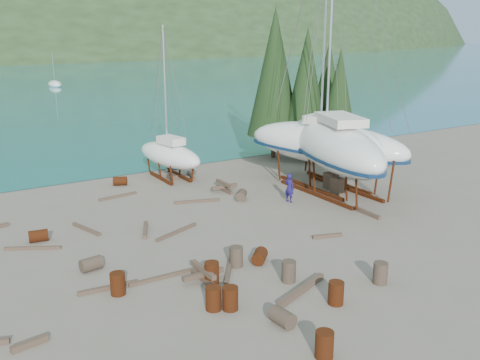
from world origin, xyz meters
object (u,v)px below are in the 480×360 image
large_sailboat_far (326,143)px  worker (289,188)px  small_sailboat_shore (170,154)px  large_sailboat_near (333,145)px

large_sailboat_far → worker: bearing=179.3°
small_sailboat_shore → worker: size_ratio=5.87×
large_sailboat_near → worker: bearing=-159.3°
large_sailboat_far → worker: (-3.85, -1.34, -2.01)m
worker → large_sailboat_far: bearing=-84.7°
large_sailboat_near → small_sailboat_shore: bearing=148.7°
worker → small_sailboat_shore: bearing=9.9°
large_sailboat_far → small_sailboat_shore: (-7.58, 7.11, -1.20)m
large_sailboat_near → worker: size_ratio=11.03×
large_sailboat_near → worker: (-3.31, -0.13, -2.19)m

